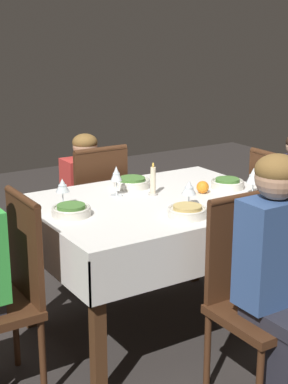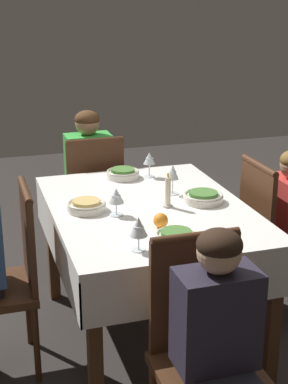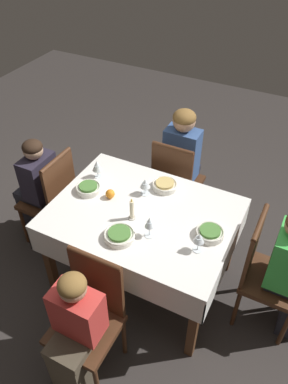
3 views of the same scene
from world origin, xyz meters
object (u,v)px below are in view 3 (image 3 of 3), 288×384
(chair_east, at_px, (264,270))
(chair_south, at_px, (91,313))
(person_adult_denim, at_px, (183,158))
(wine_glass_north, at_px, (145,184))
(bowl_east, at_px, (210,232))
(candle_centerpiece, at_px, (132,211))
(bowl_north, at_px, (165,185))
(chair_west, at_px, (53,196))
(orange_fruit, at_px, (110,194))
(bowl_west, at_px, (88,188))
(person_child_red, at_px, (74,333))
(dining_table, at_px, (143,221))
(wine_glass_west, at_px, (97,166))
(chair_north, at_px, (175,181))
(person_child_dark, at_px, (36,186))
(bowl_south, at_px, (119,235))
(wine_glass_south, at_px, (149,223))
(wine_glass_east, at_px, (199,238))

(chair_east, distance_m, chair_south, 1.23)
(person_adult_denim, xyz_separation_m, wine_glass_north, (-0.03, -0.70, 0.20))
(bowl_east, xyz_separation_m, candle_centerpiece, (-0.54, -0.10, 0.04))
(bowl_north, relative_size, candle_centerpiece, 1.07)
(chair_west, bearing_deg, candle_centerpiece, 80.11)
(chair_south, distance_m, orange_fruit, 0.87)
(chair_west, height_order, wine_glass_north, chair_west)
(bowl_north, bearing_deg, bowl_west, -149.56)
(chair_south, relative_size, person_child_red, 0.95)
(dining_table, bearing_deg, person_child_red, -89.80)
(dining_table, bearing_deg, chair_west, 176.24)
(candle_centerpiece, bearing_deg, wine_glass_west, 147.78)
(person_adult_denim, bearing_deg, chair_north, 90.00)
(person_child_dark, bearing_deg, bowl_east, 87.99)
(wine_glass_west, bearing_deg, wine_glass_north, -1.86)
(chair_west, bearing_deg, bowl_west, 84.96)
(dining_table, distance_m, candle_centerpiece, 0.19)
(chair_west, xyz_separation_m, person_child_red, (0.90, -0.96, 0.03))
(chair_south, distance_m, person_child_red, 0.17)
(chair_north, relative_size, bowl_south, 4.54)
(person_child_dark, bearing_deg, candle_centerpiece, 81.68)
(chair_east, distance_m, wine_glass_south, 0.89)
(wine_glass_north, bearing_deg, wine_glass_west, 178.14)
(chair_south, relative_size, chair_west, 1.00)
(orange_fruit, bearing_deg, bowl_north, 42.13)
(person_child_dark, height_order, bowl_south, person_child_dark)
(chair_east, distance_m, bowl_south, 1.05)
(bowl_north, bearing_deg, chair_north, 99.80)
(chair_east, xyz_separation_m, bowl_east, (-0.40, -0.10, 0.28))
(wine_glass_east, bearing_deg, bowl_west, 169.49)
(chair_south, height_order, person_child_red, person_child_red)
(dining_table, distance_m, bowl_east, 0.52)
(orange_fruit, bearing_deg, bowl_south, -50.76)
(chair_east, distance_m, bowl_north, 0.94)
(chair_south, relative_size, person_child_dark, 0.91)
(chair_north, distance_m, orange_fruit, 0.80)
(dining_table, bearing_deg, wine_glass_south, -52.10)
(chair_east, bearing_deg, wine_glass_east, 121.24)
(bowl_west, xyz_separation_m, wine_glass_west, (-0.03, 0.18, 0.08))
(wine_glass_east, xyz_separation_m, wine_glass_south, (-0.33, -0.03, 0.01))
(dining_table, height_order, wine_glass_west, wine_glass_west)
(chair_west, xyz_separation_m, bowl_south, (0.88, -0.35, 0.28))
(wine_glass_north, bearing_deg, bowl_west, -157.27)
(chair_south, xyz_separation_m, bowl_west, (-0.48, 0.76, 0.28))
(bowl_north, height_order, wine_glass_west, wine_glass_west)
(person_child_dark, bearing_deg, chair_south, 53.43)
(dining_table, height_order, chair_north, chair_north)
(chair_south, distance_m, bowl_north, 1.09)
(person_adult_denim, bearing_deg, wine_glass_east, 116.53)
(dining_table, xyz_separation_m, bowl_north, (0.03, 0.32, 0.12))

